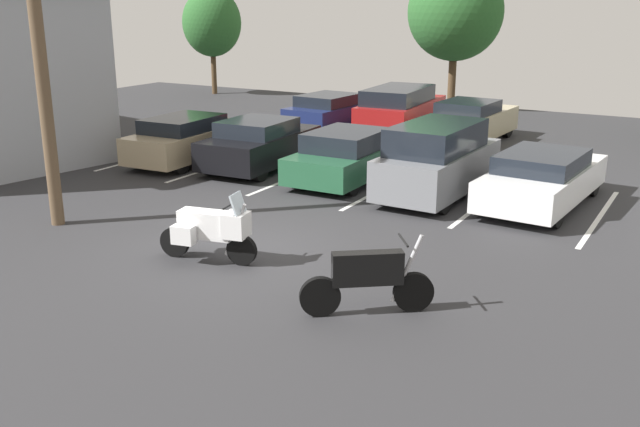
% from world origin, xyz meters
% --- Properties ---
extents(ground, '(44.00, 44.00, 0.10)m').
position_xyz_m(ground, '(0.00, 0.00, -0.05)').
color(ground, '#2D2D30').
extents(motorcycle_touring, '(2.05, 0.98, 1.43)m').
position_xyz_m(motorcycle_touring, '(-0.13, -0.79, 0.66)').
color(motorcycle_touring, black).
rests_on(motorcycle_touring, ground).
extents(motorcycle_second, '(1.84, 1.42, 1.33)m').
position_xyz_m(motorcycle_second, '(3.58, -1.46, 0.61)').
color(motorcycle_second, black).
rests_on(motorcycle_second, ground).
extents(parking_stripes, '(13.92, 5.16, 0.01)m').
position_xyz_m(parking_stripes, '(-0.96, 6.06, 0.00)').
color(parking_stripes, silver).
rests_on(parking_stripes, ground).
extents(car_tan, '(2.01, 4.70, 1.44)m').
position_xyz_m(car_tan, '(-6.27, 5.97, 0.72)').
color(car_tan, tan).
rests_on(car_tan, ground).
extents(car_black, '(2.16, 4.36, 1.48)m').
position_xyz_m(car_black, '(-3.84, 6.30, 0.73)').
color(car_black, black).
rests_on(car_black, ground).
extents(car_green, '(1.97, 4.43, 1.42)m').
position_xyz_m(car_green, '(-0.85, 6.30, 0.69)').
color(car_green, '#235638').
rests_on(car_green, ground).
extents(car_grey, '(1.94, 4.51, 1.90)m').
position_xyz_m(car_grey, '(1.91, 5.96, 0.94)').
color(car_grey, slate).
rests_on(car_grey, ground).
extents(car_white, '(2.24, 4.92, 1.37)m').
position_xyz_m(car_white, '(4.49, 6.36, 0.69)').
color(car_white, white).
rests_on(car_white, ground).
extents(car_far_navy, '(2.20, 4.42, 1.37)m').
position_xyz_m(car_far_navy, '(-5.17, 13.19, 0.70)').
color(car_far_navy, navy).
rests_on(car_far_navy, ground).
extents(car_far_red, '(2.25, 4.94, 1.79)m').
position_xyz_m(car_far_red, '(-2.40, 13.43, 0.90)').
color(car_far_red, maroon).
rests_on(car_far_red, ground).
extents(car_far_champagne, '(2.10, 4.86, 1.49)m').
position_xyz_m(car_far_champagne, '(0.35, 13.26, 0.74)').
color(car_far_champagne, '#C1B289').
rests_on(car_far_champagne, ground).
extents(utility_pole, '(0.55, 1.78, 8.68)m').
position_xyz_m(utility_pole, '(-4.67, -0.62, 4.46)').
color(utility_pole, brown).
rests_on(utility_pole, ground).
extents(tree_center, '(3.04, 3.04, 5.39)m').
position_xyz_m(tree_center, '(-15.72, 19.39, 3.65)').
color(tree_center, '#4C3823').
rests_on(tree_center, ground).
extents(tree_center_left, '(4.26, 4.26, 6.46)m').
position_xyz_m(tree_center_left, '(-3.06, 20.74, 4.29)').
color(tree_center_left, '#4C3823').
rests_on(tree_center_left, ground).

